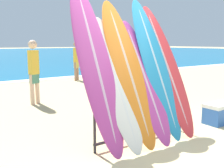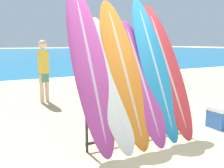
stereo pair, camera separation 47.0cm
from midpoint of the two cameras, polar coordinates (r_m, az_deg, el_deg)
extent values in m
plane|color=tan|center=(4.08, 14.61, -13.71)|extent=(160.00, 160.00, 0.00)
cube|color=white|center=(11.31, -15.52, 0.83)|extent=(120.00, 0.60, 0.01)
cylinder|color=#28282D|center=(3.73, -1.92, -9.06)|extent=(0.04, 0.04, 0.80)
cylinder|color=#28282D|center=(4.74, 16.97, -5.50)|extent=(0.04, 0.04, 0.80)
cylinder|color=#28282D|center=(4.09, 8.83, -2.09)|extent=(1.76, 0.04, 0.04)
cylinder|color=#28282D|center=(4.26, 8.61, -10.75)|extent=(1.76, 0.04, 0.04)
ellipsoid|color=#B23D8E|center=(3.78, -1.37, 4.12)|extent=(0.53, 1.21, 2.46)
ellipsoid|color=#CAA1BE|center=(3.78, -1.37, 4.12)|extent=(0.10, 1.17, 2.37)
ellipsoid|color=silver|center=(3.88, 3.16, 0.58)|extent=(0.51, 1.13, 1.97)
ellipsoid|color=silver|center=(3.88, 3.16, 0.58)|extent=(0.09, 1.09, 1.90)
ellipsoid|color=orange|center=(4.06, 5.87, 3.02)|extent=(0.56, 1.23, 2.27)
ellipsoid|color=beige|center=(4.06, 5.87, 3.02)|extent=(0.10, 1.20, 2.18)
ellipsoid|color=#B23D8E|center=(4.20, 9.66, 0.91)|extent=(0.51, 1.14, 1.94)
ellipsoid|color=#CAA1BE|center=(4.20, 9.66, 0.91)|extent=(0.09, 1.10, 1.87)
ellipsoid|color=teal|center=(4.43, 12.23, 3.79)|extent=(0.52, 1.19, 2.33)
ellipsoid|color=#98BACC|center=(4.43, 12.23, 3.79)|extent=(0.09, 1.15, 2.24)
ellipsoid|color=red|center=(4.62, 14.73, 3.33)|extent=(0.57, 1.24, 2.24)
ellipsoid|color=#D59E9F|center=(4.62, 14.73, 3.33)|extent=(0.10, 1.20, 2.15)
cylinder|color=#A87A5B|center=(11.00, -3.01, 2.87)|extent=(0.11, 0.11, 0.75)
cylinder|color=#A87A5B|center=(10.86, -3.45, 2.79)|extent=(0.11, 0.11, 0.75)
cube|color=gold|center=(10.90, -3.24, 4.21)|extent=(0.25, 0.23, 0.23)
cube|color=gold|center=(10.88, -3.26, 6.35)|extent=(0.27, 0.25, 0.59)
sphere|color=#A87A5B|center=(10.86, -3.28, 8.64)|extent=(0.21, 0.21, 0.21)
cylinder|color=beige|center=(6.94, -13.21, -0.94)|extent=(0.11, 0.11, 0.77)
cylinder|color=beige|center=(7.04, -12.14, -0.76)|extent=(0.11, 0.11, 0.77)
cube|color=#478466|center=(6.95, -12.74, 1.33)|extent=(0.25, 0.20, 0.23)
cube|color=gold|center=(6.91, -12.86, 4.74)|extent=(0.27, 0.23, 0.60)
sphere|color=beige|center=(6.89, -12.99, 8.41)|extent=(0.22, 0.22, 0.22)
cube|color=#2D60B7|center=(5.43, 25.58, -6.73)|extent=(0.59, 0.35, 0.32)
camera|label=1|loc=(0.23, -87.15, 0.45)|focal=42.00mm
camera|label=2|loc=(0.23, 92.85, -0.45)|focal=42.00mm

